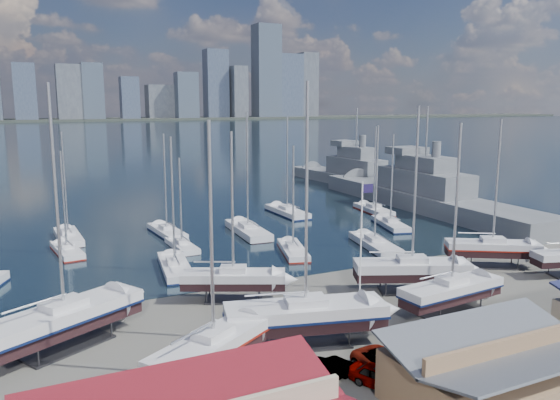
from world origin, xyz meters
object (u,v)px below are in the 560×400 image
naval_ship_east (423,199)px  car_a (380,377)px  naval_ship_west (355,178)px  flagpole (362,244)px  sailboat_cradle_0 (65,318)px

naval_ship_east → car_a: bearing=139.1°
naval_ship_east → car_a: naval_ship_east is taller
naval_ship_east → naval_ship_west: 26.96m
naval_ship_west → car_a: bearing=143.4°
naval_ship_east → flagpole: naval_ship_east is taller
naval_ship_east → flagpole: (-36.54, -35.93, 4.82)m
naval_ship_east → car_a: size_ratio=12.78×
sailboat_cradle_0 → naval_ship_west: 84.32m
car_a → sailboat_cradle_0: bearing=115.9°
car_a → flagpole: (4.43, 8.86, 5.82)m
car_a → naval_ship_west: bearing=33.8°
sailboat_cradle_0 → car_a: bearing=-68.9°
naval_ship_west → sailboat_cradle_0: bearing=128.4°
car_a → flagpole: bearing=39.5°
naval_ship_west → flagpole: bearing=142.6°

